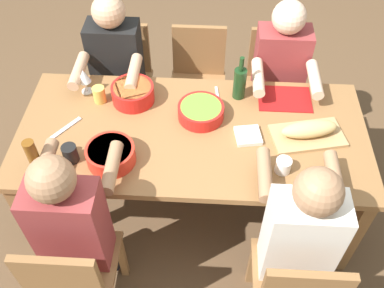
# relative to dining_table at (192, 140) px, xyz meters

# --- Properties ---
(ground_plane) EXTENTS (8.00, 8.00, 0.00)m
(ground_plane) POSITION_rel_dining_table_xyz_m (0.00, 0.00, -0.66)
(ground_plane) COLOR brown
(dining_table) EXTENTS (2.00, 0.92, 0.74)m
(dining_table) POSITION_rel_dining_table_xyz_m (0.00, 0.00, 0.00)
(dining_table) COLOR olive
(dining_table) RESTS_ON ground_plane
(chair_far_right) EXTENTS (0.40, 0.40, 0.85)m
(chair_far_right) POSITION_rel_dining_table_xyz_m (0.55, 0.78, -0.18)
(chair_far_right) COLOR olive
(chair_far_right) RESTS_ON ground_plane
(diner_far_right) EXTENTS (0.41, 0.53, 1.20)m
(diner_far_right) POSITION_rel_dining_table_xyz_m (0.55, 0.60, 0.04)
(diner_far_right) COLOR #2D2D38
(diner_far_right) RESTS_ON ground_plane
(chair_far_left) EXTENTS (0.40, 0.40, 0.85)m
(chair_far_left) POSITION_rel_dining_table_xyz_m (-0.55, 0.78, -0.18)
(chair_far_left) COLOR olive
(chair_far_left) RESTS_ON ground_plane
(diner_far_left) EXTENTS (0.41, 0.53, 1.20)m
(diner_far_left) POSITION_rel_dining_table_xyz_m (-0.55, 0.60, 0.04)
(diner_far_left) COLOR #2D2D38
(diner_far_left) RESTS_ON ground_plane
(chair_near_right) EXTENTS (0.40, 0.40, 0.85)m
(chair_near_right) POSITION_rel_dining_table_xyz_m (0.55, -0.78, -0.18)
(chair_near_right) COLOR olive
(chair_near_right) RESTS_ON ground_plane
(diner_near_right) EXTENTS (0.41, 0.53, 1.20)m
(diner_near_right) POSITION_rel_dining_table_xyz_m (0.55, -0.60, 0.04)
(diner_near_right) COLOR #2D2D38
(diner_near_right) RESTS_ON ground_plane
(chair_near_left) EXTENTS (0.40, 0.40, 0.85)m
(chair_near_left) POSITION_rel_dining_table_xyz_m (-0.55, -0.78, -0.18)
(chair_near_left) COLOR olive
(chair_near_left) RESTS_ON ground_plane
(diner_near_left) EXTENTS (0.41, 0.53, 1.20)m
(diner_near_left) POSITION_rel_dining_table_xyz_m (-0.55, -0.60, 0.04)
(diner_near_left) COLOR #2D2D38
(diner_near_left) RESTS_ON ground_plane
(chair_near_center) EXTENTS (0.40, 0.40, 0.85)m
(chair_near_center) POSITION_rel_dining_table_xyz_m (0.00, -0.78, -0.18)
(chair_near_center) COLOR olive
(chair_near_center) RESTS_ON ground_plane
(serving_bowl_pasta) EXTENTS (0.26, 0.26, 0.10)m
(serving_bowl_pasta) POSITION_rel_dining_table_xyz_m (0.42, 0.24, 0.13)
(serving_bowl_pasta) COLOR red
(serving_bowl_pasta) RESTS_ON dining_table
(serving_bowl_salad) EXTENTS (0.27, 0.27, 0.08)m
(serving_bowl_salad) POSITION_rel_dining_table_xyz_m (-0.04, -0.12, 0.13)
(serving_bowl_salad) COLOR red
(serving_bowl_salad) RESTS_ON dining_table
(serving_bowl_fruit) EXTENTS (0.26, 0.26, 0.11)m
(serving_bowl_fruit) POSITION_rel_dining_table_xyz_m (0.37, -0.24, 0.14)
(serving_bowl_fruit) COLOR red
(serving_bowl_fruit) RESTS_ON dining_table
(cutting_board) EXTENTS (0.44, 0.30, 0.02)m
(cutting_board) POSITION_rel_dining_table_xyz_m (-0.65, 0.01, 0.09)
(cutting_board) COLOR tan
(cutting_board) RESTS_ON dining_table
(bread_loaf) EXTENTS (0.34, 0.18, 0.09)m
(bread_loaf) POSITION_rel_dining_table_xyz_m (-0.65, 0.01, 0.14)
(bread_loaf) COLOR tan
(bread_loaf) RESTS_ON cutting_board
(wine_bottle) EXTENTS (0.08, 0.08, 0.29)m
(wine_bottle) POSITION_rel_dining_table_xyz_m (-0.27, -0.31, 0.19)
(wine_bottle) COLOR #193819
(wine_bottle) RESTS_ON dining_table
(beer_bottle) EXTENTS (0.06, 0.06, 0.22)m
(beer_bottle) POSITION_rel_dining_table_xyz_m (0.79, 0.33, 0.19)
(beer_bottle) COLOR brown
(beer_bottle) RESTS_ON dining_table
(wine_glass) EXTENTS (0.08, 0.08, 0.17)m
(wine_glass) POSITION_rel_dining_table_xyz_m (0.67, -0.30, 0.19)
(wine_glass) COLOR silver
(wine_glass) RESTS_ON dining_table
(cup_far_right) EXTENTS (0.08, 0.08, 0.10)m
(cup_far_right) POSITION_rel_dining_table_xyz_m (0.63, 0.25, 0.13)
(cup_far_right) COLOR black
(cup_far_right) RESTS_ON dining_table
(cup_far_left) EXTENTS (0.08, 0.08, 0.08)m
(cup_far_left) POSITION_rel_dining_table_xyz_m (-0.49, 0.26, 0.12)
(cup_far_left) COLOR white
(cup_far_left) RESTS_ON dining_table
(cup_near_right) EXTENTS (0.07, 0.07, 0.10)m
(cup_near_right) POSITION_rel_dining_table_xyz_m (0.57, -0.22, 0.13)
(cup_near_right) COLOR gold
(cup_near_right) RESTS_ON dining_table
(placemat_near_left) EXTENTS (0.32, 0.23, 0.01)m
(placemat_near_left) POSITION_rel_dining_table_xyz_m (-0.55, -0.30, 0.08)
(placemat_near_left) COLOR maroon
(placemat_near_left) RESTS_ON dining_table
(fork_near_center) EXTENTS (0.04, 0.17, 0.01)m
(fork_near_center) POSITION_rel_dining_table_xyz_m (-0.14, -0.30, 0.08)
(fork_near_center) COLOR silver
(fork_near_center) RESTS_ON dining_table
(carving_knife) EXTENTS (0.16, 0.20, 0.01)m
(carving_knife) POSITION_rel_dining_table_xyz_m (0.73, 0.03, 0.08)
(carving_knife) COLOR silver
(carving_knife) RESTS_ON dining_table
(napkin_stack) EXTENTS (0.16, 0.16, 0.02)m
(napkin_stack) POSITION_rel_dining_table_xyz_m (-0.32, 0.03, 0.09)
(napkin_stack) COLOR white
(napkin_stack) RESTS_ON dining_table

